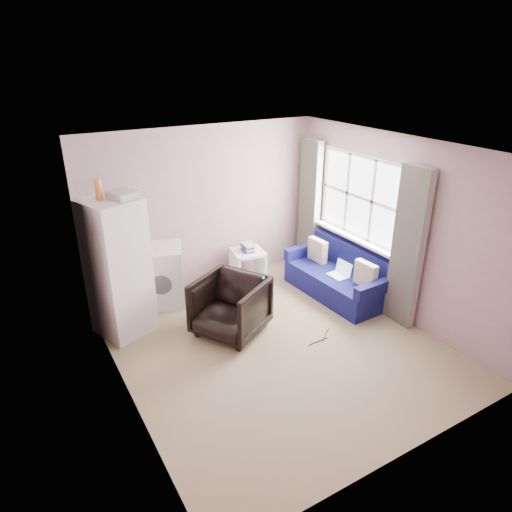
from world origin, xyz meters
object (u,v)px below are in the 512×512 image
Objects in this scene: armchair at (230,304)px; fridge at (118,267)px; sofa at (339,277)px; washing_machine at (162,274)px; side_table at (248,264)px.

armchair is 1.51m from fridge.
sofa is (1.95, 0.12, -0.15)m from armchair.
sofa is at bearing -3.88° from washing_machine.
side_table is 0.38× the size of sofa.
armchair is at bearing -52.66° from fridge.
side_table is (2.14, 0.43, -0.62)m from fridge.
fridge is (-1.20, 0.77, 0.50)m from armchair.
washing_machine is 0.51× the size of sofa.
fridge reaches higher than side_table.
fridge is at bearing 165.39° from sofa.
armchair is 1.53m from side_table.
fridge reaches higher than washing_machine.
armchair reaches higher than side_table.
sofa is at bearing -31.70° from fridge.
washing_machine reaches higher than side_table.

